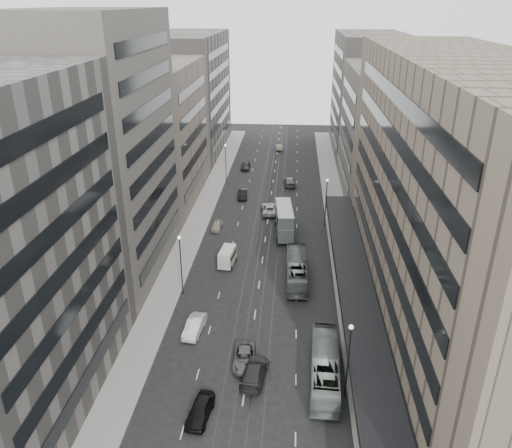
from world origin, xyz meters
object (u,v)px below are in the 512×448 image
(sedan_1, at_px, (194,326))
(sedan_2, at_px, (244,357))
(bus_near, at_px, (325,367))
(bus_far, at_px, (296,270))
(double_decker, at_px, (284,220))
(panel_van, at_px, (227,257))
(sedan_0, at_px, (200,410))

(sedan_1, distance_m, sedan_2, 7.91)
(bus_near, distance_m, bus_far, 19.69)
(double_decker, bearing_deg, bus_near, -86.84)
(bus_far, bearing_deg, sedan_1, 46.34)
(panel_van, bearing_deg, sedan_0, -81.10)
(panel_van, distance_m, sedan_1, 16.10)
(panel_van, xyz_separation_m, sedan_0, (1.22, -28.62, -0.62))
(bus_near, bearing_deg, bus_far, -79.15)
(panel_van, xyz_separation_m, sedan_1, (-1.72, -15.99, -0.62))
(double_decker, xyz_separation_m, sedan_2, (-3.32, -31.81, -1.90))
(sedan_2, bearing_deg, bus_near, -15.54)
(bus_far, xyz_separation_m, panel_van, (-9.87, 3.34, -0.17))
(bus_near, bearing_deg, sedan_2, -10.91)
(double_decker, distance_m, panel_van, 13.51)
(bus_near, relative_size, double_decker, 1.29)
(bus_far, relative_size, sedan_2, 2.27)
(sedan_0, xyz_separation_m, sedan_2, (3.29, 7.75, -0.10))
(double_decker, relative_size, panel_van, 2.11)
(bus_far, bearing_deg, panel_van, -19.89)
(bus_near, distance_m, sedan_1, 16.02)
(double_decker, height_order, sedan_0, double_decker)
(bus_near, distance_m, sedan_0, 12.93)
(bus_far, relative_size, sedan_0, 2.43)
(panel_van, bearing_deg, double_decker, 60.90)
(bus_far, xyz_separation_m, sedan_2, (-5.36, -17.53, -0.88))
(sedan_1, bearing_deg, sedan_2, -31.78)
(bus_near, height_order, sedan_2, bus_near)
(bus_near, xyz_separation_m, sedan_0, (-11.53, -5.80, -0.81))
(bus_near, relative_size, sedan_1, 2.38)
(bus_far, height_order, sedan_1, bus_far)
(bus_far, distance_m, sedan_2, 18.35)
(panel_van, relative_size, sedan_2, 0.85)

